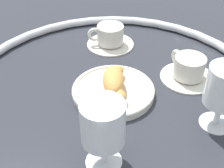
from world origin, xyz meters
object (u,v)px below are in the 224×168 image
coffee_cup_far (110,37)px  juice_glass_left (103,126)px  coffee_cup_near (188,69)px  croissant_large (113,81)px  pastry_plate (112,91)px

coffee_cup_far → juice_glass_left: (0.42, 0.07, 0.07)m
coffee_cup_near → coffee_cup_far: (-0.12, -0.22, 0.00)m
coffee_cup_near → juice_glass_left: 0.34m
croissant_large → juice_glass_left: 0.20m
pastry_plate → coffee_cup_near: coffee_cup_near is taller
juice_glass_left → coffee_cup_far: bearing=-170.0°
coffee_cup_near → pastry_plate: bearing=-60.2°
coffee_cup_far → juice_glass_left: juice_glass_left is taller
pastry_plate → coffee_cup_near: bearing=119.8°
coffee_cup_far → pastry_plate: bearing=12.7°
pastry_plate → juice_glass_left: (0.20, 0.02, 0.08)m
pastry_plate → coffee_cup_far: coffee_cup_far is taller
croissant_large → coffee_cup_near: 0.20m
pastry_plate → coffee_cup_near: size_ratio=1.41×
pastry_plate → juice_glass_left: juice_glass_left is taller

